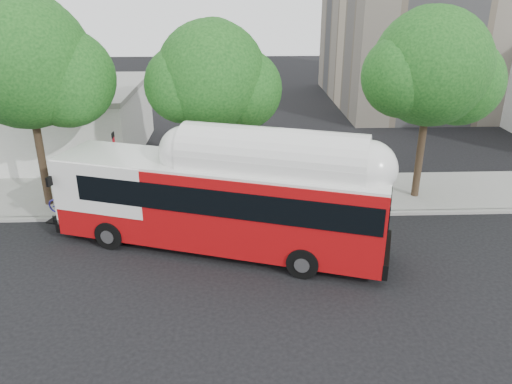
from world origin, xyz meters
TOP-DOWN VIEW (x-y plane):
  - ground at (0.00, 0.00)m, footprint 120.00×120.00m
  - sidewalk at (0.00, 6.50)m, footprint 60.00×5.00m
  - curb_strip at (0.00, 3.90)m, footprint 60.00×0.30m
  - red_curb_segment at (-3.00, 3.90)m, footprint 10.00×0.32m
  - street_tree_left at (-8.53, 5.56)m, footprint 6.67×5.80m
  - street_tree_mid at (-0.59, 6.06)m, footprint 5.75×5.00m
  - street_tree_right at (9.44, 5.86)m, footprint 6.21×5.40m
  - low_commercial_bldg at (-14.00, 14.00)m, footprint 16.20×10.20m
  - transit_bus at (-0.55, 1.06)m, footprint 14.07×6.75m
  - signal_pole at (-5.34, 4.51)m, footprint 0.11×0.37m

SIDE VIEW (x-z plane):
  - ground at x=0.00m, z-range 0.00..0.00m
  - sidewalk at x=0.00m, z-range 0.00..0.15m
  - curb_strip at x=0.00m, z-range 0.00..0.15m
  - red_curb_segment at x=-3.00m, z-range 0.00..0.16m
  - transit_bus at x=-0.55m, z-range -0.14..4.01m
  - signal_pole at x=-5.34m, z-range 0.05..3.98m
  - low_commercial_bldg at x=-14.00m, z-range 0.03..4.28m
  - street_tree_mid at x=-0.59m, z-range 1.60..10.22m
  - street_tree_right at x=9.44m, z-range 1.67..10.85m
  - street_tree_left at x=-8.53m, z-range 1.73..11.47m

